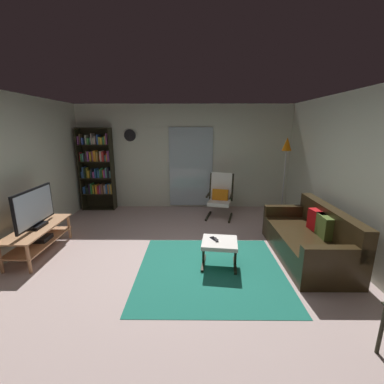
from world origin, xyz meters
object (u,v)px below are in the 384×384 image
object	(u,v)px
lounge_armchair	(220,194)
television	(35,209)
tv_stand	(39,236)
tv_remote	(216,240)
bookshelf_near_tv	(97,167)
ottoman	(220,245)
floor_lamp_by_shelf	(286,153)
cell_phone	(214,239)
wall_clock	(130,135)
leather_sofa	(310,240)

from	to	relation	value
lounge_armchair	television	bearing A→B (deg)	-149.71
tv_stand	tv_remote	distance (m)	2.92
tv_stand	bookshelf_near_tv	distance (m)	2.54
tv_stand	lounge_armchair	xyz separation A→B (m)	(3.18, 1.85, 0.23)
ottoman	floor_lamp_by_shelf	bearing A→B (deg)	51.47
cell_phone	wall_clock	xyz separation A→B (m)	(-1.89, 2.88, 1.44)
bookshelf_near_tv	lounge_armchair	bearing A→B (deg)	-10.61
ottoman	wall_clock	world-z (taller)	wall_clock
tv_stand	lounge_armchair	size ratio (longest dim) A/B	1.30
lounge_armchair	tv_remote	bearing A→B (deg)	-97.27
television	tv_stand	bearing A→B (deg)	125.65
leather_sofa	lounge_armchair	world-z (taller)	lounge_armchair
television	tv_remote	bearing A→B (deg)	-7.05
television	bookshelf_near_tv	size ratio (longest dim) A/B	0.49
bookshelf_near_tv	leather_sofa	xyz separation A→B (m)	(4.27, -2.52, -0.78)
tv_stand	lounge_armchair	distance (m)	3.69
tv_stand	cell_phone	bearing A→B (deg)	-6.20
television	cell_phone	size ratio (longest dim) A/B	7.12
floor_lamp_by_shelf	tv_remote	bearing A→B (deg)	-129.76
leather_sofa	lounge_armchair	xyz separation A→B (m)	(-1.25, 1.95, 0.23)
cell_phone	wall_clock	bearing A→B (deg)	93.04
tv_remote	wall_clock	bearing A→B (deg)	112.58
tv_stand	bookshelf_near_tv	xyz separation A→B (m)	(0.15, 2.42, 0.77)
bookshelf_near_tv	leather_sofa	distance (m)	5.02
television	leather_sofa	distance (m)	4.45
television	tv_remote	xyz separation A→B (m)	(2.89, -0.36, -0.36)
leather_sofa	floor_lamp_by_shelf	size ratio (longest dim) A/B	1.02
lounge_armchair	cell_phone	size ratio (longest dim) A/B	7.30
cell_phone	leather_sofa	bearing A→B (deg)	-22.47
tv_stand	bookshelf_near_tv	world-z (taller)	bookshelf_near_tv
wall_clock	bookshelf_near_tv	bearing A→B (deg)	-169.50
tv_stand	floor_lamp_by_shelf	world-z (taller)	floor_lamp_by_shelf
leather_sofa	wall_clock	distance (m)	4.63
tv_stand	leather_sofa	world-z (taller)	leather_sofa
tv_stand	cell_phone	world-z (taller)	tv_stand
lounge_armchair	ottoman	size ratio (longest dim) A/B	1.78
wall_clock	lounge_armchair	bearing A→B (deg)	-18.10
tv_stand	floor_lamp_by_shelf	bearing A→B (deg)	19.50
tv_stand	bookshelf_near_tv	bearing A→B (deg)	86.37
cell_phone	television	bearing A→B (deg)	143.63
ottoman	leather_sofa	bearing A→B (deg)	10.82
cell_phone	wall_clock	distance (m)	3.74
tv_stand	bookshelf_near_tv	size ratio (longest dim) A/B	0.65
television	leather_sofa	xyz separation A→B (m)	(4.42, -0.10, -0.47)
leather_sofa	wall_clock	xyz separation A→B (m)	(-3.45, 2.67, 1.55)
leather_sofa	ottoman	bearing A→B (deg)	-169.18
television	lounge_armchair	bearing A→B (deg)	30.29
tv_remote	wall_clock	xyz separation A→B (m)	(-1.92, 2.93, 1.44)
bookshelf_near_tv	cell_phone	distance (m)	3.91
television	lounge_armchair	distance (m)	3.69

